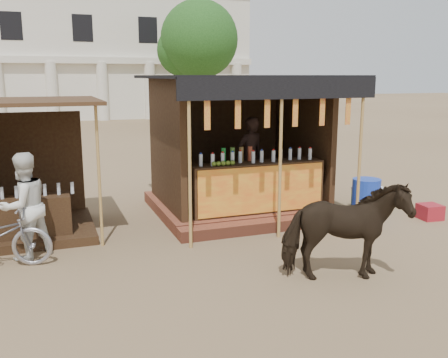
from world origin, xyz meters
TOP-DOWN VIEW (x-y plane):
  - ground at (0.00, 0.00)m, footprint 120.00×120.00m
  - main_stall at (1.02, 3.36)m, footprint 3.60×3.61m
  - secondary_stall at (-3.17, 3.24)m, footprint 2.40×2.40m
  - cow at (0.99, -0.44)m, footprint 1.79×1.16m
  - bystander at (-3.10, 2.00)m, footprint 1.01×0.96m
  - blue_barrel at (3.11, 2.00)m, footprint 0.57×0.57m
  - red_crate at (4.29, 1.53)m, footprint 0.43×0.43m
  - cooler at (3.64, 2.60)m, footprint 0.69×0.51m
  - background_building at (-2.00, 29.94)m, footprint 26.00×7.45m
  - tree at (5.81, 22.14)m, footprint 4.50×4.40m

SIDE VIEW (x-z plane):
  - ground at x=0.00m, z-range 0.00..0.00m
  - red_crate at x=4.29m, z-range 0.00..0.29m
  - cooler at x=3.64m, z-range 0.00..0.46m
  - blue_barrel at x=3.11m, z-range 0.00..0.80m
  - cow at x=0.99m, z-range 0.00..1.40m
  - bystander at x=-3.10m, z-range 0.00..1.65m
  - secondary_stall at x=-3.17m, z-range -0.34..2.04m
  - main_stall at x=1.02m, z-range -0.36..2.42m
  - background_building at x=-2.00m, z-range -0.11..8.07m
  - tree at x=5.81m, z-range 1.13..8.13m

